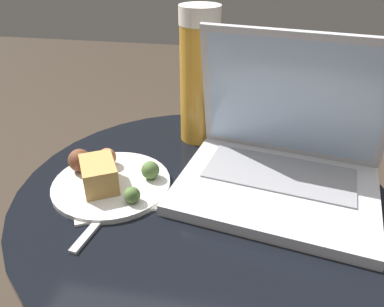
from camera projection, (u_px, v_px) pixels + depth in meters
The scene contains 6 objects.
table at pixel (201, 253), 0.69m from camera, with size 0.61×0.61×0.55m.
napkin at pixel (120, 196), 0.60m from camera, with size 0.18×0.16×0.00m.
laptop at pixel (281, 158), 0.61m from camera, with size 0.35×0.29×0.24m.
beer_glass at pixel (199, 77), 0.71m from camera, with size 0.08×0.08×0.26m.
snack_plate at pixel (107, 177), 0.62m from camera, with size 0.19×0.19×0.05m.
fork at pixel (110, 208), 0.57m from camera, with size 0.04×0.17×0.00m.
Camera 1 is at (0.07, -0.49, 0.91)m, focal length 35.00 mm.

